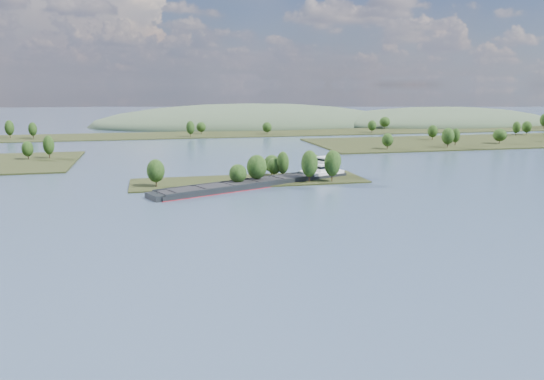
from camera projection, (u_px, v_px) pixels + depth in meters
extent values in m
plane|color=#394962|center=(284.00, 214.00, 170.21)|extent=(1800.00, 1800.00, 0.00)
cube|color=black|center=(249.00, 181.00, 227.54)|extent=(100.00, 30.00, 1.20)
cylinder|color=black|center=(309.00, 177.00, 222.46)|extent=(0.50, 0.50, 4.42)
ellipsoid|color=black|center=(309.00, 164.00, 221.36)|extent=(7.04, 7.04, 11.37)
cylinder|color=black|center=(272.00, 172.00, 239.01)|extent=(0.50, 0.50, 3.05)
ellipsoid|color=black|center=(272.00, 163.00, 238.25)|extent=(7.30, 7.30, 7.85)
cylinder|color=black|center=(257.00, 179.00, 219.15)|extent=(0.50, 0.50, 3.92)
ellipsoid|color=black|center=(257.00, 167.00, 218.18)|extent=(8.39, 8.39, 10.09)
cylinder|color=black|center=(274.00, 174.00, 234.21)|extent=(0.50, 0.50, 2.84)
ellipsoid|color=black|center=(274.00, 166.00, 233.50)|extent=(6.36, 6.36, 7.31)
cylinder|color=black|center=(238.00, 183.00, 213.51)|extent=(0.50, 0.50, 2.93)
ellipsoid|color=black|center=(238.00, 173.00, 212.78)|extent=(7.26, 7.26, 7.54)
cylinder|color=black|center=(156.00, 182.00, 212.61)|extent=(0.50, 0.50, 3.65)
ellipsoid|color=black|center=(156.00, 171.00, 211.70)|extent=(7.17, 7.17, 9.37)
cylinder|color=black|center=(283.00, 174.00, 232.37)|extent=(0.50, 0.50, 3.84)
ellipsoid|color=black|center=(283.00, 163.00, 231.42)|extent=(5.53, 5.53, 9.87)
cylinder|color=black|center=(334.00, 171.00, 240.26)|extent=(0.50, 0.50, 3.60)
ellipsoid|color=black|center=(334.00, 161.00, 239.37)|extent=(6.52, 6.52, 9.25)
cylinder|color=black|center=(332.00, 176.00, 223.91)|extent=(0.50, 0.50, 4.37)
ellipsoid|color=black|center=(332.00, 163.00, 222.83)|extent=(6.80, 6.80, 11.24)
cylinder|color=black|center=(312.00, 171.00, 242.01)|extent=(0.50, 0.50, 3.10)
ellipsoid|color=black|center=(312.00, 162.00, 241.24)|extent=(8.54, 8.54, 7.96)
cylinder|color=black|center=(49.00, 154.00, 293.12)|extent=(0.50, 0.50, 4.16)
ellipsoid|color=black|center=(49.00, 145.00, 292.09)|extent=(6.08, 6.08, 10.69)
cylinder|color=black|center=(28.00, 156.00, 288.72)|extent=(0.50, 0.50, 3.29)
ellipsoid|color=black|center=(27.00, 149.00, 287.90)|extent=(6.18, 6.18, 8.47)
cube|color=black|center=(524.00, 141.00, 393.05)|extent=(320.00, 90.00, 1.60)
cylinder|color=black|center=(387.00, 146.00, 335.69)|extent=(0.50, 0.50, 3.27)
ellipsoid|color=black|center=(388.00, 140.00, 334.88)|extent=(7.22, 7.22, 8.41)
cylinder|color=black|center=(526.00, 133.00, 430.36)|extent=(0.50, 0.50, 3.66)
ellipsoid|color=black|center=(527.00, 127.00, 429.45)|extent=(7.73, 7.73, 9.41)
cylinder|color=black|center=(499.00, 141.00, 366.46)|extent=(0.50, 0.50, 3.35)
ellipsoid|color=black|center=(500.00, 135.00, 365.62)|extent=(9.40, 9.40, 8.61)
cylinder|color=black|center=(447.00, 144.00, 343.42)|extent=(0.50, 0.50, 4.19)
ellipsoid|color=black|center=(448.00, 136.00, 342.38)|extent=(8.18, 8.18, 10.78)
cylinder|color=black|center=(455.00, 142.00, 356.68)|extent=(0.50, 0.50, 3.74)
ellipsoid|color=black|center=(456.00, 135.00, 355.75)|extent=(5.80, 5.80, 9.62)
cylinder|color=black|center=(432.00, 137.00, 391.76)|extent=(0.50, 0.50, 3.58)
ellipsoid|color=black|center=(433.00, 131.00, 390.87)|extent=(7.34, 7.34, 9.21)
cylinder|color=black|center=(516.00, 133.00, 424.93)|extent=(0.50, 0.50, 3.70)
ellipsoid|color=black|center=(517.00, 127.00, 424.01)|extent=(6.27, 6.27, 9.52)
cube|color=black|center=(200.00, 135.00, 437.76)|extent=(900.00, 60.00, 1.20)
cylinder|color=black|center=(10.00, 135.00, 405.25)|extent=(0.50, 0.50, 4.51)
ellipsoid|color=black|center=(9.00, 128.00, 404.13)|extent=(6.97, 6.97, 11.61)
cylinder|color=black|center=(372.00, 131.00, 452.05)|extent=(0.50, 0.50, 3.49)
ellipsoid|color=black|center=(372.00, 125.00, 451.18)|extent=(7.46, 7.46, 8.98)
cylinder|color=black|center=(201.00, 132.00, 441.02)|extent=(0.50, 0.50, 3.25)
ellipsoid|color=black|center=(201.00, 127.00, 440.21)|extent=(8.01, 8.01, 8.36)
cylinder|color=black|center=(543.00, 126.00, 496.81)|extent=(0.50, 0.50, 4.50)
ellipsoid|color=black|center=(544.00, 120.00, 495.69)|extent=(7.49, 7.49, 11.58)
cylinder|color=black|center=(385.00, 127.00, 489.57)|extent=(0.50, 0.50, 3.71)
ellipsoid|color=black|center=(385.00, 122.00, 488.65)|extent=(9.88, 9.88, 9.53)
cylinder|color=black|center=(33.00, 136.00, 403.96)|extent=(0.50, 0.50, 4.02)
ellipsoid|color=black|center=(33.00, 129.00, 402.97)|extent=(6.45, 6.45, 10.33)
cylinder|color=black|center=(267.00, 132.00, 438.24)|extent=(0.50, 0.50, 3.27)
ellipsoid|color=black|center=(267.00, 127.00, 437.42)|extent=(7.95, 7.95, 8.42)
cylinder|color=black|center=(191.00, 134.00, 415.77)|extent=(0.50, 0.50, 4.12)
ellipsoid|color=black|center=(190.00, 128.00, 414.75)|extent=(6.58, 6.58, 10.61)
ellipsoid|color=#374932|center=(440.00, 124.00, 562.12)|extent=(260.00, 140.00, 36.00)
ellipsoid|color=#374932|center=(249.00, 125.00, 546.58)|extent=(320.00, 160.00, 44.00)
cube|color=black|center=(258.00, 185.00, 217.49)|extent=(86.74, 45.45, 2.46)
cube|color=maroon|center=(258.00, 186.00, 217.59)|extent=(87.04, 45.74, 0.28)
cube|color=black|center=(232.00, 181.00, 216.35)|extent=(64.00, 27.66, 0.90)
cube|color=black|center=(247.00, 185.00, 207.66)|extent=(64.00, 27.66, 0.90)
cube|color=black|center=(239.00, 184.00, 212.04)|extent=(65.72, 35.63, 0.34)
cube|color=black|center=(184.00, 190.00, 197.73)|extent=(12.87, 12.40, 0.39)
cube|color=black|center=(213.00, 186.00, 204.85)|extent=(12.87, 12.40, 0.39)
cube|color=black|center=(239.00, 183.00, 211.98)|extent=(12.87, 12.40, 0.39)
cube|color=black|center=(264.00, 180.00, 219.10)|extent=(12.87, 12.40, 0.39)
cube|color=black|center=(288.00, 177.00, 226.22)|extent=(12.87, 12.40, 0.39)
cube|color=black|center=(155.00, 197.00, 191.18)|extent=(7.04, 10.58, 2.24)
cylinder|color=black|center=(157.00, 192.00, 191.53)|extent=(0.35, 0.35, 2.46)
cube|color=silver|center=(321.00, 172.00, 237.19)|extent=(20.69, 16.91, 1.34)
cube|color=silver|center=(323.00, 167.00, 237.40)|extent=(13.81, 12.63, 3.36)
cube|color=black|center=(323.00, 166.00, 237.32)|extent=(14.10, 12.92, 1.01)
cube|color=silver|center=(325.00, 160.00, 237.48)|extent=(8.81, 8.81, 2.46)
cube|color=black|center=(325.00, 159.00, 237.40)|extent=(9.11, 9.11, 0.90)
cube|color=silver|center=(325.00, 157.00, 237.22)|extent=(9.40, 9.40, 0.22)
cylinder|color=silver|center=(330.00, 154.00, 238.58)|extent=(0.29, 0.29, 2.91)
cylinder|color=black|center=(313.00, 157.00, 237.25)|extent=(0.73, 0.73, 1.34)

